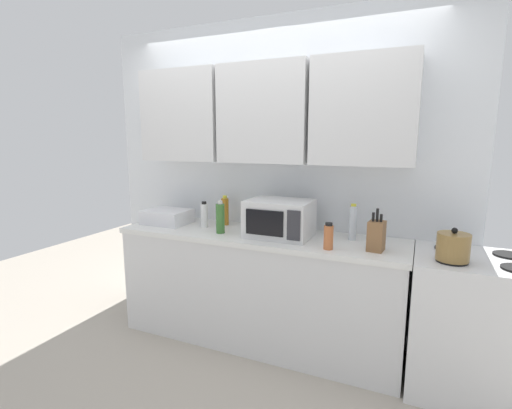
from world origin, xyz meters
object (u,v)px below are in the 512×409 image
object	(u,v)px
bottle_green_oil	(220,218)
bottle_spice_jar	(328,237)
knife_block	(376,236)
bottle_clear_tall	(353,223)
bottle_white_jar	(204,215)
microwave	(279,218)
stove_range	(474,326)
bottle_amber_vinegar	(225,211)
kettle	(453,247)
dish_rack	(167,217)

from	to	relation	value
bottle_green_oil	bottle_spice_jar	world-z (taller)	bottle_green_oil
knife_block	bottle_clear_tall	xyz separation A→B (m)	(-0.19, 0.21, 0.03)
knife_block	bottle_white_jar	distance (m)	1.41
microwave	bottle_green_oil	world-z (taller)	microwave
stove_range	bottle_amber_vinegar	bearing A→B (deg)	174.54
kettle	bottle_clear_tall	world-z (taller)	bottle_clear_tall
kettle	bottle_spice_jar	xyz separation A→B (m)	(-0.75, -0.04, -0.01)
bottle_spice_jar	dish_rack	bearing A→B (deg)	172.21
microwave	bottle_amber_vinegar	size ratio (longest dim) A/B	1.88
microwave	bottle_clear_tall	xyz separation A→B (m)	(0.53, 0.13, -0.01)
stove_range	dish_rack	xyz separation A→B (m)	(-2.40, 0.02, 0.51)
kettle	bottle_amber_vinegar	bearing A→B (deg)	169.49
dish_rack	bottle_amber_vinegar	size ratio (longest dim) A/B	1.49
dish_rack	bottle_amber_vinegar	xyz separation A→B (m)	(0.49, 0.16, 0.06)
microwave	bottle_green_oil	xyz separation A→B (m)	(-0.46, -0.09, -0.02)
stove_range	dish_rack	bearing A→B (deg)	179.52
bottle_spice_jar	bottle_clear_tall	distance (m)	0.33
kettle	dish_rack	bearing A→B (deg)	175.89
bottle_amber_vinegar	bottle_clear_tall	world-z (taller)	bottle_clear_tall
microwave	bottle_green_oil	size ratio (longest dim) A/B	1.86
bottle_white_jar	bottle_amber_vinegar	bearing A→B (deg)	50.32
stove_range	microwave	bearing A→B (deg)	-179.95
stove_range	bottle_spice_jar	distance (m)	1.08
stove_range	dish_rack	distance (m)	2.45
bottle_spice_jar	bottle_clear_tall	size ratio (longest dim) A/B	0.68
stove_range	microwave	world-z (taller)	microwave
dish_rack	bottle_green_oil	distance (m)	0.61
stove_range	bottle_green_oil	bearing A→B (deg)	-177.13
knife_block	bottle_amber_vinegar	xyz separation A→B (m)	(-1.29, 0.27, 0.02)
stove_range	bottle_clear_tall	world-z (taller)	bottle_clear_tall
bottle_white_jar	bottle_clear_tall	size ratio (longest dim) A/B	0.81
bottle_white_jar	bottle_spice_jar	distance (m)	1.13
microwave	bottle_spice_jar	world-z (taller)	microwave
kettle	bottle_clear_tall	distance (m)	0.69
stove_range	kettle	size ratio (longest dim) A/B	4.54
stove_range	knife_block	size ratio (longest dim) A/B	3.17
stove_range	bottle_spice_jar	xyz separation A→B (m)	(-0.92, -0.18, 0.54)
bottle_amber_vinegar	bottle_spice_jar	xyz separation A→B (m)	(0.99, -0.36, -0.03)
kettle	knife_block	xyz separation A→B (m)	(-0.45, 0.05, 0.01)
stove_range	microwave	distance (m)	1.46
bottle_amber_vinegar	bottle_white_jar	bearing A→B (deg)	-129.68
microwave	bottle_clear_tall	size ratio (longest dim) A/B	1.78
stove_range	knife_block	xyz separation A→B (m)	(-0.62, -0.09, 0.55)
stove_range	kettle	bearing A→B (deg)	-140.53
knife_block	bottle_white_jar	world-z (taller)	knife_block
bottle_clear_tall	bottle_amber_vinegar	bearing A→B (deg)	177.04
stove_range	knife_block	distance (m)	0.84
dish_rack	bottle_white_jar	xyz separation A→B (m)	(0.37, 0.02, 0.04)
bottle_spice_jar	bottle_clear_tall	world-z (taller)	bottle_clear_tall
bottle_white_jar	bottle_green_oil	xyz separation A→B (m)	(0.23, -0.13, 0.02)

